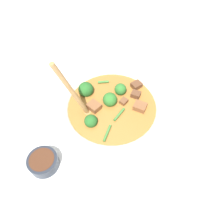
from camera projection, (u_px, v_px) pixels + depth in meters
The scene contains 3 objects.
ground_plane at pixel (112, 124), 0.68m from camera, with size 4.00×4.00×0.00m, color silver.
stew_bowl at pixel (112, 113), 0.63m from camera, with size 0.28×0.28×0.28m.
condiment_bowl at pixel (43, 162), 0.59m from camera, with size 0.08×0.08×0.04m.
Camera 1 is at (-0.28, -0.23, 0.58)m, focal length 35.00 mm.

